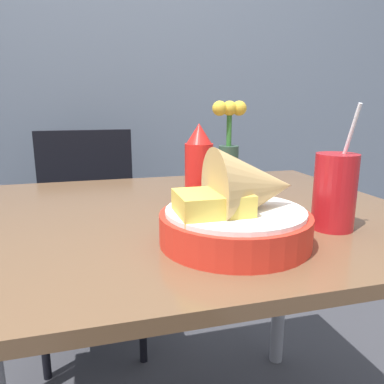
{
  "coord_description": "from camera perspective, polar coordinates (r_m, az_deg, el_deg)",
  "views": [
    {
      "loc": [
        -0.17,
        -0.81,
        1.0
      ],
      "look_at": [
        0.04,
        -0.07,
        0.82
      ],
      "focal_mm": 35.0,
      "sensor_mm": 36.0,
      "label": 1
    }
  ],
  "objects": [
    {
      "name": "ketchup_bottle",
      "position": [
        0.9,
        1.06,
        3.92
      ],
      "size": [
        0.07,
        0.07,
        0.2
      ],
      "color": "red",
      "rests_on": "dining_table"
    },
    {
      "name": "wall_window",
      "position": [
        2.06,
        -11.34,
        21.45
      ],
      "size": [
        7.0,
        0.06,
        2.6
      ],
      "color": "slate",
      "rests_on": "ground_plane"
    },
    {
      "name": "dining_table",
      "position": [
        0.89,
        -3.42,
        -9.5
      ],
      "size": [
        1.12,
        0.84,
        0.76
      ],
      "color": "brown",
      "rests_on": "ground_plane"
    },
    {
      "name": "food_basket",
      "position": [
        0.66,
        7.45,
        -2.69
      ],
      "size": [
        0.27,
        0.27,
        0.17
      ],
      "color": "red",
      "rests_on": "dining_table"
    },
    {
      "name": "chair_far_window",
      "position": [
        1.65,
        -15.51,
        -3.74
      ],
      "size": [
        0.4,
        0.4,
        0.89
      ],
      "color": "black",
      "rests_on": "ground_plane"
    },
    {
      "name": "flower_vase",
      "position": [
        1.16,
        5.62,
        7.43
      ],
      "size": [
        0.11,
        0.06,
        0.25
      ],
      "color": "#2D4738",
      "rests_on": "dining_table"
    },
    {
      "name": "drink_cup",
      "position": [
        0.78,
        20.89,
        -0.31
      ],
      "size": [
        0.08,
        0.08,
        0.24
      ],
      "color": "red",
      "rests_on": "dining_table"
    }
  ]
}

